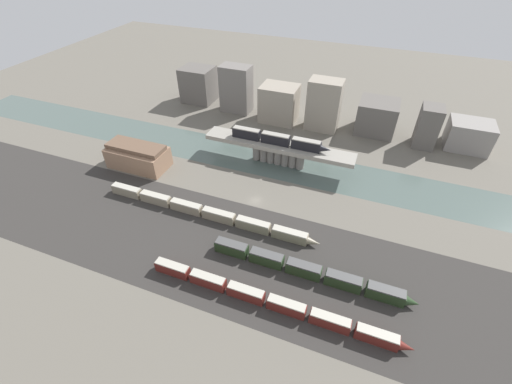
{
  "coord_description": "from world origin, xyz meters",
  "views": [
    {
      "loc": [
        32.94,
        -85.27,
        78.85
      ],
      "look_at": [
        0.0,
        0.6,
        3.61
      ],
      "focal_mm": 24.0,
      "sensor_mm": 36.0,
      "label": 1
    }
  ],
  "objects_px": {
    "train_yard_mid": "(308,271)",
    "warehouse_building": "(138,156)",
    "train_on_bridge": "(279,139)",
    "train_yard_far": "(206,212)",
    "train_yard_near": "(270,301)"
  },
  "relations": [
    {
      "from": "train_yard_near",
      "to": "warehouse_building",
      "type": "height_order",
      "value": "warehouse_building"
    },
    {
      "from": "train_on_bridge",
      "to": "train_yard_far",
      "type": "bearing_deg",
      "value": -108.0
    },
    {
      "from": "train_on_bridge",
      "to": "train_yard_near",
      "type": "bearing_deg",
      "value": -73.51
    },
    {
      "from": "train_on_bridge",
      "to": "warehouse_building",
      "type": "bearing_deg",
      "value": -157.18
    },
    {
      "from": "train_on_bridge",
      "to": "train_yard_mid",
      "type": "relative_size",
      "value": 0.69
    },
    {
      "from": "train_yard_near",
      "to": "train_yard_mid",
      "type": "distance_m",
      "value": 14.42
    },
    {
      "from": "train_yard_near",
      "to": "warehouse_building",
      "type": "xyz_separation_m",
      "value": [
        -69.42,
        41.03,
        2.83
      ]
    },
    {
      "from": "train_on_bridge",
      "to": "warehouse_building",
      "type": "relative_size",
      "value": 1.69
    },
    {
      "from": "train_on_bridge",
      "to": "train_yard_near",
      "type": "relative_size",
      "value": 0.57
    },
    {
      "from": "train_yard_far",
      "to": "warehouse_building",
      "type": "distance_m",
      "value": 42.12
    },
    {
      "from": "train_yard_mid",
      "to": "train_yard_near",
      "type": "bearing_deg",
      "value": -117.71
    },
    {
      "from": "train_on_bridge",
      "to": "train_yard_far",
      "type": "xyz_separation_m",
      "value": [
        -12.47,
        -38.36,
        -9.29
      ]
    },
    {
      "from": "train_yard_mid",
      "to": "warehouse_building",
      "type": "relative_size",
      "value": 2.45
    },
    {
      "from": "train_on_bridge",
      "to": "train_yard_far",
      "type": "distance_m",
      "value": 41.39
    },
    {
      "from": "train_yard_near",
      "to": "warehouse_building",
      "type": "distance_m",
      "value": 80.69
    }
  ]
}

